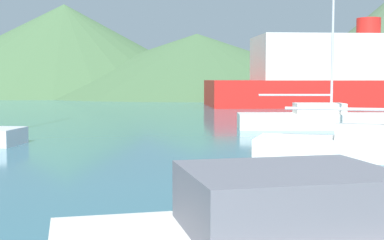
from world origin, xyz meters
TOP-DOWN VIEW (x-y plane):
  - sailboat_inner at (6.12, 14.34)m, footprint 7.13×3.85m
  - sailboat_outer at (6.70, 24.14)m, footprint 7.78×2.09m
  - ferry_distant at (15.62, 46.00)m, footprint 28.90×10.97m
  - hill_central at (-20.76, 82.69)m, footprint 52.06×52.06m
  - hill_east at (0.16, 79.11)m, footprint 53.96×53.96m

SIDE VIEW (x-z plane):
  - sailboat_inner at x=6.12m, z-range -4.85..5.73m
  - sailboat_outer at x=6.70m, z-range -3.86..4.82m
  - ferry_distant at x=15.62m, z-range -1.16..6.54m
  - hill_east at x=0.16m, z-range 0.00..9.10m
  - hill_central at x=-20.76m, z-range 0.00..14.02m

